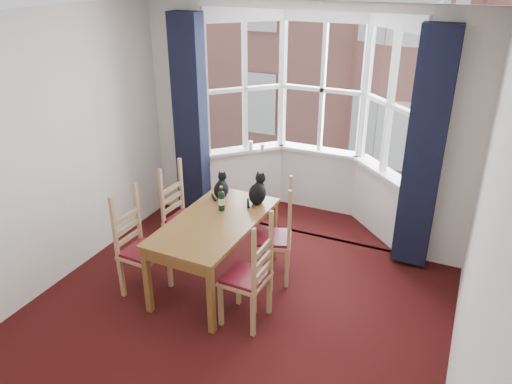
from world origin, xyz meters
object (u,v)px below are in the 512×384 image
Objects in this scene: chair_left_far at (180,219)px; chair_right_far at (281,240)px; chair_right_near at (254,281)px; candle_short at (263,147)px; chair_left_near at (137,250)px; candle_tall at (251,145)px; wine_bottle at (221,200)px; dining_table at (215,228)px; cat_left at (221,188)px; cat_right at (258,192)px.

chair_right_far is (1.24, 0.04, 0.00)m from chair_left_far.
chair_right_near is 2.46m from candle_short.
candle_tall is (0.26, 2.23, 0.46)m from chair_left_near.
candle_tall is at bearing -169.56° from candle_short.
chair_left_far is 0.75m from wine_bottle.
chair_left_far is at bearing 152.28° from dining_table.
candle_short is at bearing 98.17° from dining_table.
chair_left_near is 2.34m from candle_short.
dining_table is at bearing -81.83° from candle_short.
chair_right_near is at bearing -68.20° from candle_short.
candle_tall reaches higher than chair_left_far.
cat_left is at bearing 131.49° from chair_right_near.
candle_short is (-0.90, 2.24, 0.44)m from chair_right_near.
chair_right_far is 1.73m from candle_short.
candle_tall is at bearing 80.96° from chair_left_far.
cat_left is 0.85× the size of cat_right.
cat_right reaches higher than wine_bottle.
candle_tall is (-0.38, 1.56, 0.04)m from wine_bottle.
candle_short is at bearing 111.47° from cat_right.
cat_right is at bearing -61.90° from candle_tall.
dining_table is at bearing -146.85° from chair_right_far.
chair_left_far reaches higher than dining_table.
candle_tall is (-1.01, 1.41, 0.46)m from chair_right_far.
chair_right_near is (1.32, 0.01, 0.00)m from chair_left_near.
chair_left_near is 3.33× the size of wine_bottle.
chair_left_near is at bearing -147.71° from dining_table.
chair_left_far is at bearing -160.30° from cat_left.
cat_right is at bearing 154.14° from chair_right_far.
chair_left_near is at bearing -133.91° from wine_bottle.
cat_left is 0.31m from wine_bottle.
dining_table is at bearing -76.67° from candle_tall.
dining_table is 0.32m from wine_bottle.
chair_right_near is at bearing -67.77° from cat_right.
chair_left_near is (-0.69, -0.43, -0.21)m from dining_table.
chair_right_far is 3.33× the size of wine_bottle.
chair_left_near is at bearing -133.29° from cat_right.
cat_left is 3.24× the size of candle_short.
chair_right_far is at bearing 1.73° from chair_left_far.
chair_right_near is at bearing -44.09° from wine_bottle.
chair_right_far is at bearing -54.42° from candle_tall.
chair_left_near is at bearing -96.73° from candle_tall.
wine_bottle is at bearing -76.20° from candle_tall.
cat_left is at bearing 118.00° from wine_bottle.
dining_table is 1.86m from candle_short.
chair_left_near is at bearing -117.80° from cat_left.
chair_left_near is 7.73× the size of candle_tall.
candle_tall is (-0.42, 1.79, 0.25)m from dining_table.
wine_bottle reaches higher than candle_short.
chair_left_far is (-0.65, 0.34, -0.21)m from dining_table.
cat_left reaches higher than chair_right_far.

